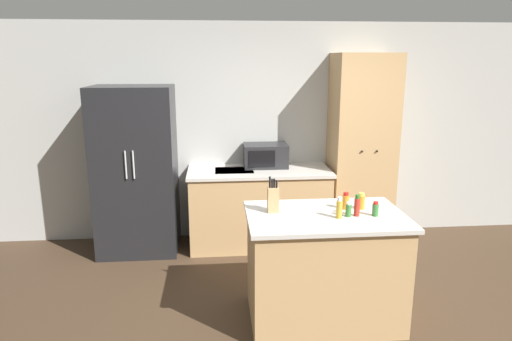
% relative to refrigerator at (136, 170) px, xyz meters
% --- Properties ---
extents(ground_plane, '(14.00, 14.00, 0.00)m').
position_rel_refrigerator_xyz_m(ground_plane, '(1.81, -1.94, -0.95)').
color(ground_plane, '#423021').
extents(wall_back, '(7.20, 0.06, 2.60)m').
position_rel_refrigerator_xyz_m(wall_back, '(1.81, 0.39, 0.35)').
color(wall_back, '#B2B2AD').
rests_on(wall_back, ground_plane).
extents(refrigerator, '(0.88, 0.73, 1.89)m').
position_rel_refrigerator_xyz_m(refrigerator, '(0.00, 0.00, 0.00)').
color(refrigerator, black).
rests_on(refrigerator, ground_plane).
extents(back_counter, '(1.66, 0.72, 0.92)m').
position_rel_refrigerator_xyz_m(back_counter, '(1.40, 0.02, -0.48)').
color(back_counter, tan).
rests_on(back_counter, ground_plane).
extents(pantry_cabinet, '(0.72, 0.59, 2.24)m').
position_rel_refrigerator_xyz_m(pantry_cabinet, '(2.63, 0.07, 0.17)').
color(pantry_cabinet, tan).
rests_on(pantry_cabinet, ground_plane).
extents(kitchen_island, '(1.29, 0.84, 0.94)m').
position_rel_refrigerator_xyz_m(kitchen_island, '(1.79, -1.64, -0.47)').
color(kitchen_island, tan).
rests_on(kitchen_island, ground_plane).
extents(microwave, '(0.51, 0.36, 0.27)m').
position_rel_refrigerator_xyz_m(microwave, '(1.49, 0.16, 0.11)').
color(microwave, '#232326').
rests_on(microwave, back_counter).
extents(knife_block, '(0.09, 0.07, 0.30)m').
position_rel_refrigerator_xyz_m(knife_block, '(1.36, -1.55, 0.11)').
color(knife_block, tan).
rests_on(knife_block, kitchen_island).
extents(spice_bottle_tall_dark, '(0.06, 0.06, 0.14)m').
position_rel_refrigerator_xyz_m(spice_bottle_tall_dark, '(2.12, -1.53, 0.06)').
color(spice_bottle_tall_dark, orange).
rests_on(spice_bottle_tall_dark, kitchen_island).
extents(spice_bottle_short_red, '(0.05, 0.05, 0.12)m').
position_rel_refrigerator_xyz_m(spice_bottle_short_red, '(1.96, -1.71, 0.05)').
color(spice_bottle_short_red, '#337033').
rests_on(spice_bottle_short_red, kitchen_island).
extents(spice_bottle_amber_oil, '(0.05, 0.05, 0.12)m').
position_rel_refrigerator_xyz_m(spice_bottle_amber_oil, '(2.18, -1.72, 0.05)').
color(spice_bottle_amber_oil, '#337033').
rests_on(spice_bottle_amber_oil, kitchen_island).
extents(spice_bottle_green_herb, '(0.06, 0.06, 0.14)m').
position_rel_refrigerator_xyz_m(spice_bottle_green_herb, '(1.99, -1.52, 0.06)').
color(spice_bottle_green_herb, orange).
rests_on(spice_bottle_green_herb, kitchen_island).
extents(spice_bottle_pale_salt, '(0.05, 0.05, 0.18)m').
position_rel_refrigerator_xyz_m(spice_bottle_pale_salt, '(2.03, -1.70, 0.08)').
color(spice_bottle_pale_salt, '#B2281E').
rests_on(spice_bottle_pale_salt, kitchen_island).
extents(spice_bottle_orange_cap, '(0.05, 0.05, 0.17)m').
position_rel_refrigerator_xyz_m(spice_bottle_orange_cap, '(1.87, -1.74, 0.08)').
color(spice_bottle_orange_cap, gold).
rests_on(spice_bottle_orange_cap, kitchen_island).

